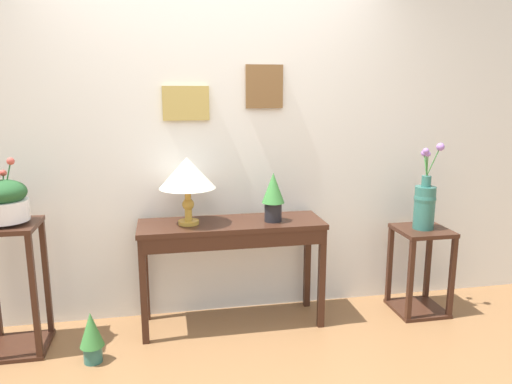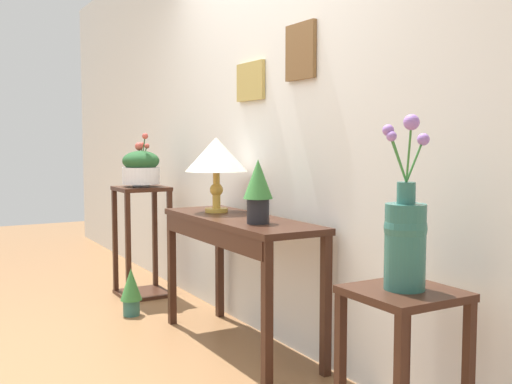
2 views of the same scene
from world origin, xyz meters
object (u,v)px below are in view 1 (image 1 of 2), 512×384
Objects in this scene: potted_plant_on_console at (273,194)px; pedestal_stand_left at (13,288)px; console_table at (232,237)px; flower_vase_tall_right at (425,202)px; planter_bowl_wide_left at (3,200)px; potted_plant_floor at (92,335)px; table_lamp at (187,175)px; pedestal_stand_right at (420,270)px.

potted_plant_on_console is 0.40× the size of pedestal_stand_left.
console_table is 1.44m from flower_vase_tall_right.
planter_bowl_wide_left is at bearing 145.73° from pedestal_stand_left.
pedestal_stand_left is 2.56× the size of potted_plant_floor.
pedestal_stand_left is 2.89m from flower_vase_tall_right.
flower_vase_tall_right is at bearing -2.24° from table_lamp.
planter_bowl_wide_left is 1.23× the size of potted_plant_floor.
table_lamp is at bearing 176.18° from potted_plant_on_console.
flower_vase_tall_right is (1.14, -0.03, -0.10)m from potted_plant_on_console.
planter_bowl_wide_left is 2.93m from pedestal_stand_right.
table_lamp is 1.18m from potted_plant_floor.
pedestal_stand_left is at bearing -177.20° from console_table.
planter_bowl_wide_left reaches higher than potted_plant_floor.
potted_plant_on_console is 1.03× the size of potted_plant_floor.
pedestal_stand_left is 1.33× the size of flower_vase_tall_right.
pedestal_stand_right is at bearing 0.54° from planter_bowl_wide_left.
table_lamp is at bearing 177.78° from pedestal_stand_right.
planter_bowl_wide_left is at bearing -179.46° from pedestal_stand_right.
flower_vase_tall_right is at bearing 6.82° from potted_plant_floor.
pedestal_stand_right is (1.72, -0.07, -0.78)m from table_lamp.
table_lamp is 1.89m from pedestal_stand_right.
console_table is 0.42m from potted_plant_on_console.
pedestal_stand_right is 1.97× the size of potted_plant_floor.
flower_vase_tall_right reaches higher than potted_plant_on_console.
potted_plant_on_console is 1.72m from planter_bowl_wide_left.
planter_bowl_wide_left is 0.62× the size of pedestal_stand_right.
console_table is 2.01× the size of flower_vase_tall_right.
potted_plant_on_console reaches higher than console_table.
planter_bowl_wide_left is at bearing -177.22° from console_table.
planter_bowl_wide_left reaches higher than pedestal_stand_left.
pedestal_stand_right is 0.53m from flower_vase_tall_right.
console_table reaches higher than potted_plant_floor.
potted_plant_on_console is at bearing -2.94° from console_table.
pedestal_stand_right is (2.85, 0.03, -0.10)m from pedestal_stand_left.
console_table is 1.46m from pedestal_stand_right.
pedestal_stand_left reaches higher than console_table.
table_lamp is at bearing 177.76° from flower_vase_tall_right.
potted_plant_on_console is at bearing 178.60° from pedestal_stand_right.
console_table is at bearing -4.68° from table_lamp.
potted_plant_on_console is 1.48m from potted_plant_floor.
flower_vase_tall_right is (1.72, -0.07, -0.25)m from table_lamp.
potted_plant_floor is (0.50, -0.26, -0.82)m from planter_bowl_wide_left.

